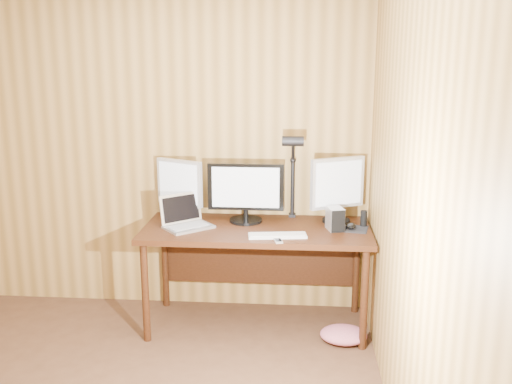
# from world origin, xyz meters

# --- Properties ---
(room_shell) EXTENTS (4.00, 4.00, 4.00)m
(room_shell) POSITION_xyz_m (0.00, 0.00, 1.25)
(room_shell) COLOR #4F311E
(room_shell) RESTS_ON ground
(desk) EXTENTS (1.60, 0.70, 0.75)m
(desk) POSITION_xyz_m (0.93, 1.70, 0.63)
(desk) COLOR #34180A
(desk) RESTS_ON floor
(monitor_center) EXTENTS (0.55, 0.24, 0.43)m
(monitor_center) POSITION_xyz_m (0.84, 1.77, 0.97)
(monitor_center) COLOR black
(monitor_center) RESTS_ON desk
(monitor_left) EXTENTS (0.37, 0.21, 0.44)m
(monitor_left) POSITION_xyz_m (0.34, 1.83, 0.99)
(monitor_left) COLOR black
(monitor_left) RESTS_ON desk
(monitor_right) EXTENTS (0.39, 0.23, 0.48)m
(monitor_right) POSITION_xyz_m (1.50, 1.82, 1.01)
(monitor_right) COLOR black
(monitor_right) RESTS_ON desk
(laptop) EXTENTS (0.40, 0.39, 0.23)m
(laptop) POSITION_xyz_m (0.42, 1.61, 0.81)
(laptop) COLOR silver
(laptop) RESTS_ON desk
(keyboard) EXTENTS (0.40, 0.17, 0.02)m
(keyboard) POSITION_xyz_m (1.09, 1.43, 0.76)
(keyboard) COLOR silver
(keyboard) RESTS_ON desk
(mousepad) EXTENTS (0.27, 0.23, 0.00)m
(mousepad) POSITION_xyz_m (1.59, 1.65, 0.75)
(mousepad) COLOR black
(mousepad) RESTS_ON desk
(mouse) EXTENTS (0.09, 0.12, 0.04)m
(mouse) POSITION_xyz_m (1.59, 1.65, 0.77)
(mouse) COLOR black
(mouse) RESTS_ON mousepad
(hard_drive) EXTENTS (0.13, 0.16, 0.16)m
(hard_drive) POSITION_xyz_m (1.48, 1.62, 0.83)
(hard_drive) COLOR silver
(hard_drive) RESTS_ON desk
(phone) EXTENTS (0.07, 0.11, 0.01)m
(phone) POSITION_xyz_m (1.09, 1.33, 0.76)
(phone) COLOR silver
(phone) RESTS_ON desk
(speaker) EXTENTS (0.05, 0.05, 0.11)m
(speaker) POSITION_xyz_m (1.69, 1.72, 0.81)
(speaker) COLOR black
(speaker) RESTS_ON desk
(desk_lamp) EXTENTS (0.15, 0.22, 0.67)m
(desk_lamp) POSITION_xyz_m (1.18, 1.85, 1.17)
(desk_lamp) COLOR black
(desk_lamp) RESTS_ON desk
(fabric_pile) EXTENTS (0.40, 0.36, 0.10)m
(fabric_pile) POSITION_xyz_m (1.55, 1.43, 0.05)
(fabric_pile) COLOR #C96172
(fabric_pile) RESTS_ON floor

